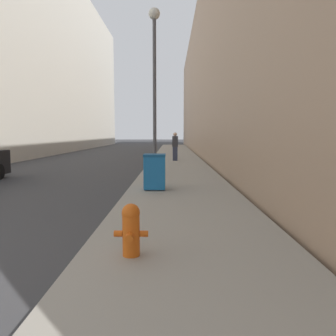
{
  "coord_description": "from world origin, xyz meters",
  "views": [
    {
      "loc": [
        5.39,
        -3.03,
        1.89
      ],
      "look_at": [
        5.14,
        18.97,
        -0.43
      ],
      "focal_mm": 35.0,
      "sensor_mm": 36.0,
      "label": 1
    }
  ],
  "objects_px": {
    "trash_bin": "(155,171)",
    "lamppost": "(154,70)",
    "fire_hydrant": "(131,228)",
    "pedestrian_on_sidewalk": "(175,147)"
  },
  "relations": [
    {
      "from": "pedestrian_on_sidewalk",
      "to": "fire_hydrant",
      "type": "bearing_deg",
      "value": -92.76
    },
    {
      "from": "fire_hydrant",
      "to": "pedestrian_on_sidewalk",
      "type": "height_order",
      "value": "pedestrian_on_sidewalk"
    },
    {
      "from": "fire_hydrant",
      "to": "trash_bin",
      "type": "xyz_separation_m",
      "value": [
        0.05,
        5.56,
        0.17
      ]
    },
    {
      "from": "lamppost",
      "to": "pedestrian_on_sidewalk",
      "type": "height_order",
      "value": "lamppost"
    },
    {
      "from": "lamppost",
      "to": "pedestrian_on_sidewalk",
      "type": "xyz_separation_m",
      "value": [
        0.94,
        7.05,
        -3.45
      ]
    },
    {
      "from": "fire_hydrant",
      "to": "pedestrian_on_sidewalk",
      "type": "bearing_deg",
      "value": 87.24
    },
    {
      "from": "trash_bin",
      "to": "pedestrian_on_sidewalk",
      "type": "xyz_separation_m",
      "value": [
        0.74,
        10.88,
        0.34
      ]
    },
    {
      "from": "trash_bin",
      "to": "lamppost",
      "type": "bearing_deg",
      "value": 92.85
    },
    {
      "from": "pedestrian_on_sidewalk",
      "to": "trash_bin",
      "type": "bearing_deg",
      "value": -93.91
    },
    {
      "from": "fire_hydrant",
      "to": "pedestrian_on_sidewalk",
      "type": "distance_m",
      "value": 16.47
    }
  ]
}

